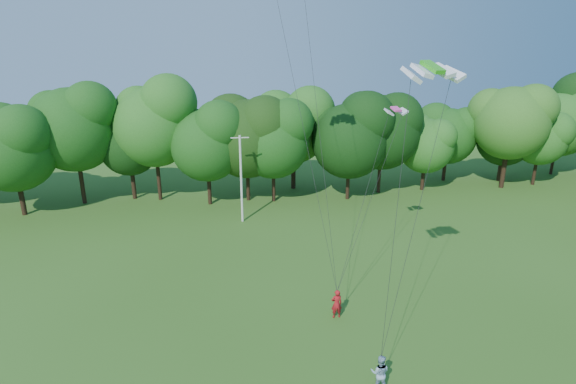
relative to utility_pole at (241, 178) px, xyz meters
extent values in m
cylinder|color=silver|center=(0.00, 0.00, -0.11)|extent=(0.21, 0.21, 8.29)
cube|color=silver|center=(0.00, 0.00, 3.82)|extent=(1.66, 0.14, 0.08)
imported|color=#AC161B|center=(4.22, -17.01, -3.32)|extent=(0.69, 0.45, 1.88)
imported|color=#8BA7C1|center=(4.53, -23.24, -3.32)|extent=(1.13, 1.04, 1.88)
cube|color=green|center=(7.44, -20.05, 10.76)|extent=(3.06, 1.80, 0.61)
cube|color=#FF46AD|center=(9.89, -10.91, 7.57)|extent=(1.66, 0.94, 0.31)
cylinder|color=black|center=(1.19, 6.09, -2.01)|extent=(0.45, 0.45, 4.50)
ellipsoid|color=#18340E|center=(1.19, 6.09, 3.93)|extent=(9.00, 9.00, 9.82)
cylinder|color=#382316|center=(31.03, 5.03, -2.00)|extent=(0.49, 0.49, 4.51)
ellipsoid|color=#2F5E1D|center=(31.03, 5.03, 3.95)|extent=(9.03, 9.03, 9.85)
camera|label=1|loc=(-3.16, -39.96, 11.70)|focal=28.00mm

